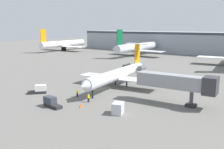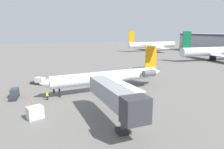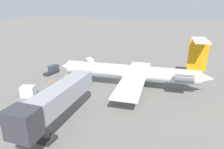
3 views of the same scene
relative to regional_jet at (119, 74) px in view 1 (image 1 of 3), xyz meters
The scene contains 14 objects.
ground_plane 5.15m from the regional_jet, 104.20° to the right, with size 400.00×400.00×0.10m, color #66635E.
regional_jet is the anchor object (origin of this frame).
jet_bridge 18.51m from the regional_jet, 14.97° to the right, with size 15.37×4.29×6.02m.
ground_crew_marshaller 14.71m from the regional_jet, 78.50° to the right, with size 0.31×0.43×1.69m.
ground_crew_loader 13.14m from the regional_jet, 97.39° to the right, with size 0.46×0.47×1.69m.
baggage_tug_lead 20.78m from the regional_jet, 91.55° to the right, with size 4.07×1.63×1.90m.
baggage_tug_trailing 19.31m from the regional_jet, 122.72° to the right, with size 3.66×3.95×1.90m.
cargo_container_uld 19.94m from the regional_jet, 54.44° to the right, with size 2.47×2.84×1.97m.
traffic_cone_near 19.74m from the regional_jet, 106.01° to the right, with size 0.36×0.36×0.55m.
traffic_cone_mid 17.70m from the regional_jet, 78.04° to the right, with size 0.36×0.36×0.55m.
traffic_cone_far 18.46m from the regional_jet, 77.05° to the right, with size 0.36×0.36×0.55m.
terminal_building 88.96m from the regional_jet, 90.62° to the left, with size 165.95×21.82×11.62m.
parked_airliner_west_end 98.43m from the regional_jet, 146.27° to the left, with size 30.33×35.82×13.11m.
parked_airliner_west_mid 67.09m from the regional_jet, 118.38° to the left, with size 28.45×33.86×13.32m.
Camera 1 is at (36.89, -45.64, 14.80)m, focal length 40.49 mm.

